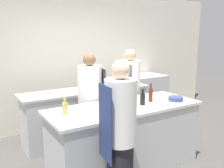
{
  "coord_description": "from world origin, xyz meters",
  "views": [
    {
      "loc": [
        -1.91,
        -2.74,
        1.9
      ],
      "look_at": [
        0.0,
        0.35,
        1.19
      ],
      "focal_mm": 40.0,
      "sensor_mm": 36.0,
      "label": 1
    }
  ],
  "objects_px": {
    "bottle_olive_oil": "(65,108)",
    "chef_at_prep_near": "(120,137)",
    "oven_range": "(145,96)",
    "chef_at_stove": "(90,106)",
    "bottle_wine": "(151,94)",
    "stockpot": "(88,84)",
    "bowl_prep_small": "(176,99)",
    "cup": "(92,113)",
    "chef_at_pass_far": "(130,97)",
    "bowl_mixing_large": "(125,102)",
    "bottle_vinegar": "(143,99)"
  },
  "relations": [
    {
      "from": "bottle_olive_oil",
      "to": "chef_at_stove",
      "type": "bearing_deg",
      "value": 42.28
    },
    {
      "from": "oven_range",
      "to": "stockpot",
      "type": "relative_size",
      "value": 3.57
    },
    {
      "from": "bottle_vinegar",
      "to": "cup",
      "type": "height_order",
      "value": "bottle_vinegar"
    },
    {
      "from": "bowl_mixing_large",
      "to": "bowl_prep_small",
      "type": "bearing_deg",
      "value": -16.0
    },
    {
      "from": "bowl_prep_small",
      "to": "stockpot",
      "type": "relative_size",
      "value": 0.78
    },
    {
      "from": "bottle_olive_oil",
      "to": "cup",
      "type": "xyz_separation_m",
      "value": [
        0.26,
        -0.22,
        -0.04
      ]
    },
    {
      "from": "oven_range",
      "to": "bottle_wine",
      "type": "xyz_separation_m",
      "value": [
        -1.31,
        -1.72,
        0.55
      ]
    },
    {
      "from": "bottle_olive_oil",
      "to": "bottle_vinegar",
      "type": "bearing_deg",
      "value": -8.44
    },
    {
      "from": "cup",
      "to": "stockpot",
      "type": "xyz_separation_m",
      "value": [
        0.61,
        1.35,
        0.07
      ]
    },
    {
      "from": "chef_at_prep_near",
      "to": "bottle_olive_oil",
      "type": "height_order",
      "value": "chef_at_prep_near"
    },
    {
      "from": "chef_at_stove",
      "to": "bowl_mixing_large",
      "type": "height_order",
      "value": "chef_at_stove"
    },
    {
      "from": "bottle_olive_oil",
      "to": "chef_at_prep_near",
      "type": "bearing_deg",
      "value": -65.83
    },
    {
      "from": "chef_at_pass_far",
      "to": "stockpot",
      "type": "bearing_deg",
      "value": 31.67
    },
    {
      "from": "bottle_olive_oil",
      "to": "bowl_mixing_large",
      "type": "relative_size",
      "value": 0.84
    },
    {
      "from": "stockpot",
      "to": "bottle_vinegar",
      "type": "bearing_deg",
      "value": -80.55
    },
    {
      "from": "chef_at_prep_near",
      "to": "oven_range",
      "type": "bearing_deg",
      "value": -35.93
    },
    {
      "from": "bottle_wine",
      "to": "stockpot",
      "type": "height_order",
      "value": "bottle_wine"
    },
    {
      "from": "cup",
      "to": "bowl_mixing_large",
      "type": "bearing_deg",
      "value": 17.72
    },
    {
      "from": "bowl_mixing_large",
      "to": "cup",
      "type": "height_order",
      "value": "bowl_mixing_large"
    },
    {
      "from": "bowl_prep_small",
      "to": "cup",
      "type": "distance_m",
      "value": 1.38
    },
    {
      "from": "bottle_vinegar",
      "to": "stockpot",
      "type": "height_order",
      "value": "stockpot"
    },
    {
      "from": "chef_at_stove",
      "to": "bottle_olive_oil",
      "type": "distance_m",
      "value": 0.89
    },
    {
      "from": "chef_at_stove",
      "to": "cup",
      "type": "xyz_separation_m",
      "value": [
        -0.38,
        -0.81,
        0.16
      ]
    },
    {
      "from": "bottle_olive_oil",
      "to": "cup",
      "type": "height_order",
      "value": "bottle_olive_oil"
    },
    {
      "from": "bottle_olive_oil",
      "to": "bowl_mixing_large",
      "type": "bearing_deg",
      "value": -1.63
    },
    {
      "from": "oven_range",
      "to": "bottle_vinegar",
      "type": "relative_size",
      "value": 4.43
    },
    {
      "from": "stockpot",
      "to": "bottle_olive_oil",
      "type": "bearing_deg",
      "value": -127.67
    },
    {
      "from": "chef_at_stove",
      "to": "bowl_prep_small",
      "type": "height_order",
      "value": "chef_at_stove"
    },
    {
      "from": "oven_range",
      "to": "bowl_prep_small",
      "type": "distance_m",
      "value": 2.16
    },
    {
      "from": "chef_at_prep_near",
      "to": "bottle_olive_oil",
      "type": "bearing_deg",
      "value": 32.09
    },
    {
      "from": "bottle_wine",
      "to": "cup",
      "type": "height_order",
      "value": "bottle_wine"
    },
    {
      "from": "chef_at_prep_near",
      "to": "bottle_vinegar",
      "type": "height_order",
      "value": "chef_at_prep_near"
    },
    {
      "from": "bowl_mixing_large",
      "to": "cup",
      "type": "xyz_separation_m",
      "value": [
        -0.61,
        -0.2,
        -0.01
      ]
    },
    {
      "from": "bottle_olive_oil",
      "to": "bowl_mixing_large",
      "type": "distance_m",
      "value": 0.88
    },
    {
      "from": "chef_at_pass_far",
      "to": "bottle_vinegar",
      "type": "height_order",
      "value": "chef_at_pass_far"
    },
    {
      "from": "chef_at_prep_near",
      "to": "bottle_vinegar",
      "type": "distance_m",
      "value": 0.97
    },
    {
      "from": "chef_at_pass_far",
      "to": "cup",
      "type": "height_order",
      "value": "chef_at_pass_far"
    },
    {
      "from": "cup",
      "to": "oven_range",
      "type": "bearing_deg",
      "value": 38.45
    },
    {
      "from": "bottle_olive_oil",
      "to": "bottle_wine",
      "type": "bearing_deg",
      "value": -3.84
    },
    {
      "from": "oven_range",
      "to": "chef_at_pass_far",
      "type": "bearing_deg",
      "value": -139.26
    },
    {
      "from": "bottle_vinegar",
      "to": "bowl_mixing_large",
      "type": "height_order",
      "value": "bottle_vinegar"
    },
    {
      "from": "bottle_wine",
      "to": "chef_at_pass_far",
      "type": "bearing_deg",
      "value": 78.69
    },
    {
      "from": "bowl_mixing_large",
      "to": "cup",
      "type": "bearing_deg",
      "value": -162.28
    },
    {
      "from": "bottle_wine",
      "to": "stockpot",
      "type": "bearing_deg",
      "value": 109.19
    },
    {
      "from": "oven_range",
      "to": "chef_at_pass_far",
      "type": "xyz_separation_m",
      "value": [
        -1.17,
        -1.0,
        0.34
      ]
    },
    {
      "from": "chef_at_pass_far",
      "to": "bottle_wine",
      "type": "distance_m",
      "value": 0.76
    },
    {
      "from": "oven_range",
      "to": "chef_at_stove",
      "type": "bearing_deg",
      "value": -151.79
    },
    {
      "from": "chef_at_prep_near",
      "to": "chef_at_stove",
      "type": "bearing_deg",
      "value": -5.53
    },
    {
      "from": "bottle_olive_oil",
      "to": "chef_at_pass_far",
      "type": "bearing_deg",
      "value": 23.75
    },
    {
      "from": "bottle_wine",
      "to": "bowl_mixing_large",
      "type": "xyz_separation_m",
      "value": [
        -0.42,
        0.06,
        -0.07
      ]
    }
  ]
}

